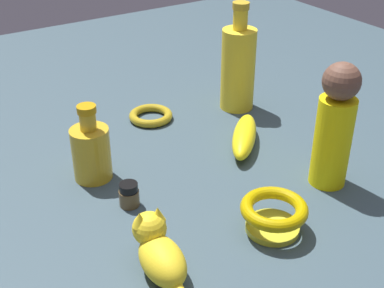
{
  "coord_description": "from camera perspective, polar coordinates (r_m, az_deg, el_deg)",
  "views": [
    {
      "loc": [
        -0.46,
        -0.71,
        0.55
      ],
      "look_at": [
        0.0,
        0.0,
        0.05
      ],
      "focal_mm": 49.08,
      "sensor_mm": 36.0,
      "label": 1
    }
  ],
  "objects": [
    {
      "name": "bangle",
      "position": [
        1.18,
        -4.5,
        3.09
      ],
      "size": [
        0.1,
        0.1,
        0.02
      ],
      "primitive_type": "torus",
      "color": "#B5981E",
      "rests_on": "ground"
    },
    {
      "name": "ground",
      "position": [
        1.01,
        0.0,
        -2.65
      ],
      "size": [
        2.0,
        2.0,
        0.0
      ],
      "primitive_type": "plane",
      "color": "#384C56"
    },
    {
      "name": "bowl",
      "position": [
        0.85,
        8.87,
        -7.44
      ],
      "size": [
        0.11,
        0.11,
        0.05
      ],
      "color": "gold",
      "rests_on": "ground"
    },
    {
      "name": "bottle_short",
      "position": [
        0.97,
        -10.91,
        -0.74
      ],
      "size": [
        0.07,
        0.07,
        0.15
      ],
      "color": "gold",
      "rests_on": "ground"
    },
    {
      "name": "bottle_tall",
      "position": [
        1.2,
        5.04,
        8.36
      ],
      "size": [
        0.08,
        0.08,
        0.25
      ],
      "color": "yellow",
      "rests_on": "ground"
    },
    {
      "name": "nail_polish_jar",
      "position": [
        0.9,
        -6.86,
        -5.48
      ],
      "size": [
        0.03,
        0.03,
        0.04
      ],
      "color": "brown",
      "rests_on": "ground"
    },
    {
      "name": "cat_figurine",
      "position": [
        0.77,
        -3.64,
        -11.51
      ],
      "size": [
        0.07,
        0.14,
        0.09
      ],
      "color": "yellow",
      "rests_on": "ground"
    },
    {
      "name": "person_figure_adult",
      "position": [
        0.94,
        15.25,
        1.88
      ],
      "size": [
        0.07,
        0.07,
        0.23
      ],
      "color": "yellow",
      "rests_on": "ground"
    },
    {
      "name": "banana",
      "position": [
        1.07,
        5.71,
        0.85
      ],
      "size": [
        0.15,
        0.16,
        0.05
      ],
      "primitive_type": "ellipsoid",
      "rotation": [
        0.0,
        0.0,
        3.96
      ],
      "color": "yellow",
      "rests_on": "ground"
    }
  ]
}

